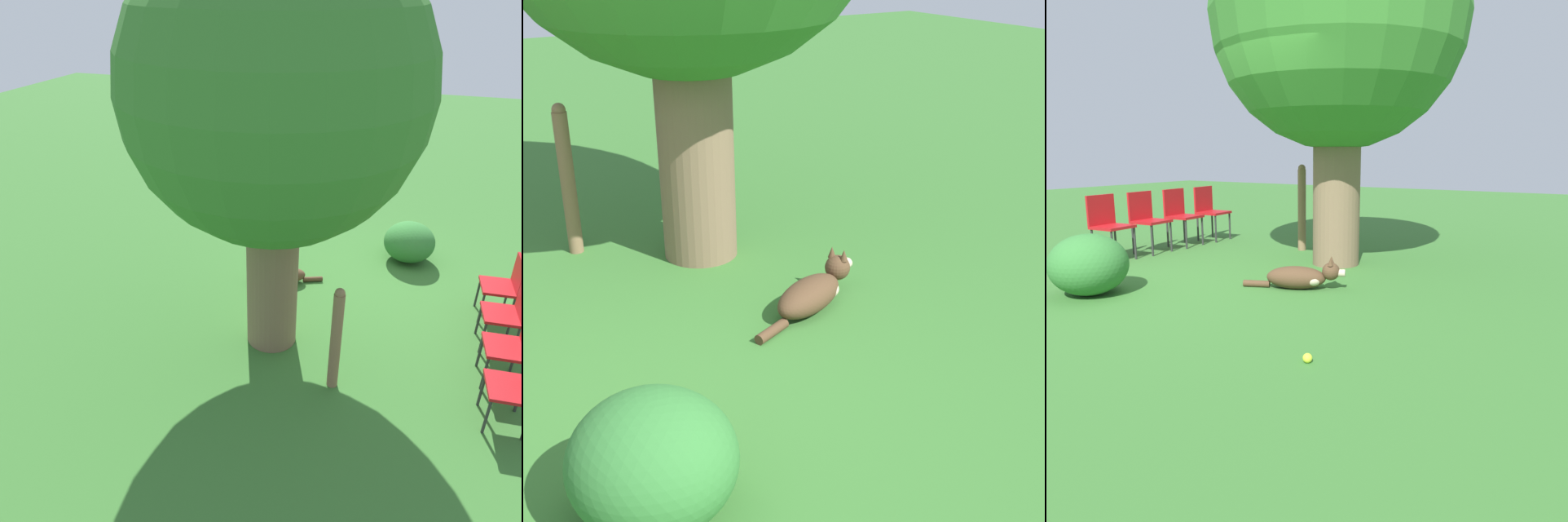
{
  "view_description": "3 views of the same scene",
  "coord_description": "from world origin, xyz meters",
  "views": [
    {
      "loc": [
        -0.64,
        5.96,
        3.93
      ],
      "look_at": [
        0.9,
        1.12,
        1.07
      ],
      "focal_mm": 35.0,
      "sensor_mm": 36.0,
      "label": 1
    },
    {
      "loc": [
        -1.57,
        -3.92,
        2.47
      ],
      "look_at": [
        0.84,
        -0.06,
        0.37
      ],
      "focal_mm": 50.0,
      "sensor_mm": 36.0,
      "label": 2
    },
    {
      "loc": [
        3.73,
        -4.6,
        1.42
      ],
      "look_at": [
        1.06,
        -0.1,
        0.29
      ],
      "focal_mm": 35.0,
      "sensor_mm": 36.0,
      "label": 3
    }
  ],
  "objects": [
    {
      "name": "ground_plane",
      "position": [
        0.0,
        0.0,
        0.0
      ],
      "size": [
        30.0,
        30.0,
        0.0
      ],
      "primitive_type": "plane",
      "color": "#38702D"
    },
    {
      "name": "fence_post",
      "position": [
        -0.11,
        1.71,
        0.63
      ],
      "size": [
        0.12,
        0.12,
        1.25
      ],
      "color": "#846647",
      "rests_on": "ground_plane"
    },
    {
      "name": "dog",
      "position": [
        1.02,
        -0.16,
        0.13
      ],
      "size": [
        1.04,
        0.51,
        0.35
      ],
      "rotation": [
        0.0,
        0.0,
        0.38
      ],
      "color": "#513823",
      "rests_on": "ground_plane"
    },
    {
      "name": "low_shrub",
      "position": [
        -0.71,
        -1.44,
        0.31
      ],
      "size": [
        0.78,
        0.78,
        0.62
      ],
      "color": "#337533",
      "rests_on": "ground_plane"
    }
  ]
}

